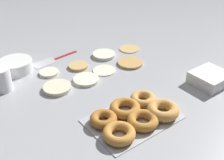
# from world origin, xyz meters

# --- Properties ---
(ground_plane) EXTENTS (3.00, 3.00, 0.00)m
(ground_plane) POSITION_xyz_m (0.00, 0.00, 0.00)
(ground_plane) COLOR #9EA0A5
(pancake_0) EXTENTS (0.11, 0.11, 0.02)m
(pancake_0) POSITION_xyz_m (0.08, 0.18, 0.01)
(pancake_0) COLOR silver
(pancake_0) RESTS_ON ground_plane
(pancake_1) EXTENTS (0.11, 0.11, 0.01)m
(pancake_1) POSITION_xyz_m (-0.11, 0.04, 0.01)
(pancake_1) COLOR silver
(pancake_1) RESTS_ON ground_plane
(pancake_2) EXTENTS (0.09, 0.09, 0.01)m
(pancake_2) POSITION_xyz_m (-0.07, 0.16, 0.01)
(pancake_2) COLOR tan
(pancake_2) RESTS_ON ground_plane
(pancake_3) EXTENTS (0.10, 0.10, 0.01)m
(pancake_3) POSITION_xyz_m (0.23, 0.17, 0.00)
(pancake_3) COLOR tan
(pancake_3) RESTS_ON ground_plane
(pancake_4) EXTENTS (0.12, 0.12, 0.01)m
(pancake_4) POSITION_xyz_m (0.13, 0.04, 0.01)
(pancake_4) COLOR tan
(pancake_4) RESTS_ON ground_plane
(pancake_5) EXTENTS (0.10, 0.10, 0.01)m
(pancake_5) POSITION_xyz_m (0.00, 0.06, 0.00)
(pancake_5) COLOR beige
(pancake_5) RESTS_ON ground_plane
(pancake_6) EXTENTS (0.11, 0.11, 0.02)m
(pancake_6) POSITION_xyz_m (-0.24, 0.06, 0.01)
(pancake_6) COLOR beige
(pancake_6) RESTS_ON ground_plane
(pancake_7) EXTENTS (0.08, 0.08, 0.01)m
(pancake_7) POSITION_xyz_m (-0.21, 0.19, 0.01)
(pancake_7) COLOR beige
(pancake_7) RESTS_ON ground_plane
(donut_tray) EXTENTS (0.31, 0.21, 0.04)m
(donut_tray) POSITION_xyz_m (-0.11, -0.27, 0.02)
(donut_tray) COLOR #ADAFB5
(donut_tray) RESTS_ON ground_plane
(batter_bowl) EXTENTS (0.15, 0.15, 0.05)m
(batter_bowl) POSITION_xyz_m (-0.31, 0.30, 0.03)
(batter_bowl) COLOR white
(batter_bowl) RESTS_ON ground_plane
(container_stack) EXTENTS (0.14, 0.13, 0.05)m
(container_stack) POSITION_xyz_m (0.28, -0.28, 0.02)
(container_stack) COLOR white
(container_stack) RESTS_ON ground_plane
(paper_cup) EXTENTS (0.08, 0.08, 0.09)m
(paper_cup) POSITION_xyz_m (-0.41, 0.18, 0.05)
(paper_cup) COLOR white
(paper_cup) RESTS_ON ground_plane
(spatula) EXTENTS (0.24, 0.07, 0.01)m
(spatula) POSITION_xyz_m (-0.16, 0.29, 0.00)
(spatula) COLOR maroon
(spatula) RESTS_ON ground_plane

